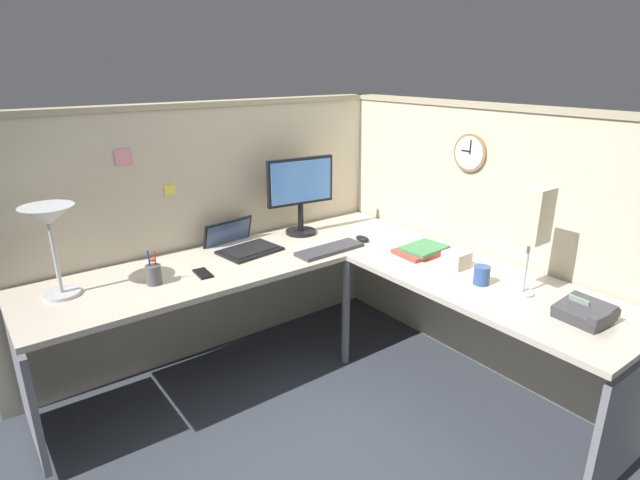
{
  "coord_description": "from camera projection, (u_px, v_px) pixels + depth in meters",
  "views": [
    {
      "loc": [
        -1.64,
        -1.96,
        1.79
      ],
      "look_at": [
        0.04,
        0.26,
        0.82
      ],
      "focal_mm": 28.38,
      "sensor_mm": 36.0,
      "label": 1
    }
  ],
  "objects": [
    {
      "name": "ground_plane",
      "position": [
        341.0,
        383.0,
        2.99
      ],
      "size": [
        6.8,
        6.8,
        0.0
      ],
      "primitive_type": "plane",
      "color": "#383D47"
    },
    {
      "name": "cubicle_wall_back",
      "position": [
        211.0,
        231.0,
        3.18
      ],
      "size": [
        2.57,
        0.12,
        1.58
      ],
      "color": "beige",
      "rests_on": "ground"
    },
    {
      "name": "cubicle_wall_right",
      "position": [
        484.0,
        239.0,
        3.03
      ],
      "size": [
        0.12,
        2.37,
        1.58
      ],
      "color": "beige",
      "rests_on": "ground"
    },
    {
      "name": "desk",
      "position": [
        327.0,
        295.0,
        2.67
      ],
      "size": [
        2.35,
        2.15,
        0.73
      ],
      "color": "beige",
      "rests_on": "ground"
    },
    {
      "name": "monitor",
      "position": [
        301.0,
        190.0,
        3.23
      ],
      "size": [
        0.46,
        0.2,
        0.5
      ],
      "color": "black",
      "rests_on": "desk"
    },
    {
      "name": "laptop",
      "position": [
        240.0,
        244.0,
        3.06
      ],
      "size": [
        0.39,
        0.42,
        0.22
      ],
      "color": "black",
      "rests_on": "desk"
    },
    {
      "name": "keyboard",
      "position": [
        330.0,
        249.0,
        3.01
      ],
      "size": [
        0.43,
        0.15,
        0.02
      ],
      "primitive_type": "cube",
      "rotation": [
        0.0,
        0.0,
        0.03
      ],
      "color": "#38383D",
      "rests_on": "desk"
    },
    {
      "name": "computer_mouse",
      "position": [
        362.0,
        239.0,
        3.17
      ],
      "size": [
        0.06,
        0.1,
        0.03
      ],
      "primitive_type": "ellipsoid",
      "color": "black",
      "rests_on": "desk"
    },
    {
      "name": "desk_lamp_dome",
      "position": [
        49.0,
        223.0,
        2.32
      ],
      "size": [
        0.24,
        0.24,
        0.44
      ],
      "color": "#B7BABF",
      "rests_on": "desk"
    },
    {
      "name": "pen_cup",
      "position": [
        154.0,
        274.0,
        2.55
      ],
      "size": [
        0.08,
        0.08,
        0.18
      ],
      "color": "#4C4C51",
      "rests_on": "desk"
    },
    {
      "name": "cell_phone",
      "position": [
        203.0,
        273.0,
        2.68
      ],
      "size": [
        0.08,
        0.15,
        0.01
      ],
      "primitive_type": "cube",
      "rotation": [
        0.0,
        0.0,
        -0.08
      ],
      "color": "black",
      "rests_on": "desk"
    },
    {
      "name": "office_phone",
      "position": [
        586.0,
        313.0,
        2.18
      ],
      "size": [
        0.2,
        0.22,
        0.11
      ],
      "color": "#38383D",
      "rests_on": "desk"
    },
    {
      "name": "book_stack",
      "position": [
        422.0,
        250.0,
        2.97
      ],
      "size": [
        0.3,
        0.23,
        0.04
      ],
      "color": "#BF3F38",
      "rests_on": "desk"
    },
    {
      "name": "desk_lamp_paper",
      "position": [
        533.0,
        218.0,
        2.33
      ],
      "size": [
        0.13,
        0.13,
        0.53
      ],
      "color": "#B7BABF",
      "rests_on": "desk"
    },
    {
      "name": "coffee_mug",
      "position": [
        482.0,
        275.0,
        2.55
      ],
      "size": [
        0.08,
        0.08,
        0.1
      ],
      "primitive_type": "cylinder",
      "color": "#2D4C8C",
      "rests_on": "desk"
    },
    {
      "name": "tissue_box",
      "position": [
        456.0,
        259.0,
        2.76
      ],
      "size": [
        0.12,
        0.12,
        0.09
      ],
      "primitive_type": "cube",
      "color": "beige",
      "rests_on": "desk"
    },
    {
      "name": "wall_clock",
      "position": [
        470.0,
        153.0,
        2.92
      ],
      "size": [
        0.04,
        0.22,
        0.22
      ],
      "color": "olive"
    },
    {
      "name": "pinned_note_leftmost",
      "position": [
        123.0,
        157.0,
        2.69
      ],
      "size": [
        0.09,
        0.0,
        0.09
      ],
      "primitive_type": "cube",
      "color": "pink"
    },
    {
      "name": "pinned_note_middle",
      "position": [
        170.0,
        190.0,
        2.89
      ],
      "size": [
        0.07,
        0.0,
        0.06
      ],
      "primitive_type": "cube",
      "color": "#EAD84C"
    }
  ]
}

